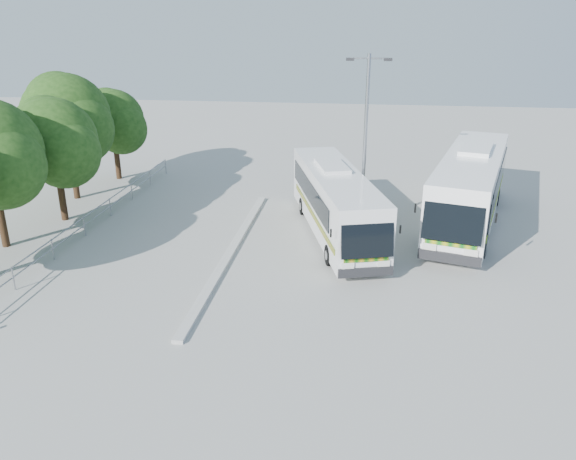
# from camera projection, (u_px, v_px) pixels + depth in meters

# --- Properties ---
(ground) EXTENTS (100.00, 100.00, 0.00)m
(ground) POSITION_uv_depth(u_px,v_px,m) (274.00, 272.00, 23.99)
(ground) COLOR gray
(ground) RESTS_ON ground
(kerb_divider) EXTENTS (0.40, 16.00, 0.15)m
(kerb_divider) POSITION_uv_depth(u_px,v_px,m) (232.00, 250.00, 26.10)
(kerb_divider) COLOR #B2B2AD
(kerb_divider) RESTS_ON ground
(railing) EXTENTS (0.06, 22.00, 1.00)m
(railing) POSITION_uv_depth(u_px,v_px,m) (93.00, 215.00, 28.68)
(railing) COLOR gray
(railing) RESTS_ON ground
(tree_far_c) EXTENTS (4.97, 4.69, 6.49)m
(tree_far_c) POSITION_uv_depth(u_px,v_px,m) (55.00, 141.00, 28.71)
(tree_far_c) COLOR #382314
(tree_far_c) RESTS_ON ground
(tree_far_d) EXTENTS (5.62, 5.30, 7.33)m
(tree_far_d) POSITION_uv_depth(u_px,v_px,m) (68.00, 118.00, 32.09)
(tree_far_d) COLOR #382314
(tree_far_d) RESTS_ON ground
(tree_far_e) EXTENTS (4.54, 4.28, 5.92)m
(tree_far_e) POSITION_uv_depth(u_px,v_px,m) (114.00, 121.00, 36.50)
(tree_far_e) COLOR #382314
(tree_far_e) RESTS_ON ground
(coach_main) EXTENTS (5.37, 11.66, 3.19)m
(coach_main) POSITION_uv_depth(u_px,v_px,m) (335.00, 201.00, 27.59)
(coach_main) COLOR silver
(coach_main) RESTS_ON ground
(coach_adjacent) EXTENTS (6.02, 13.43, 3.67)m
(coach_adjacent) POSITION_uv_depth(u_px,v_px,m) (470.00, 186.00, 29.03)
(coach_adjacent) COLOR white
(coach_adjacent) RESTS_ON ground
(lamppost) EXTENTS (2.12, 0.27, 8.67)m
(lamppost) POSITION_uv_depth(u_px,v_px,m) (365.00, 137.00, 27.05)
(lamppost) COLOR #919499
(lamppost) RESTS_ON ground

